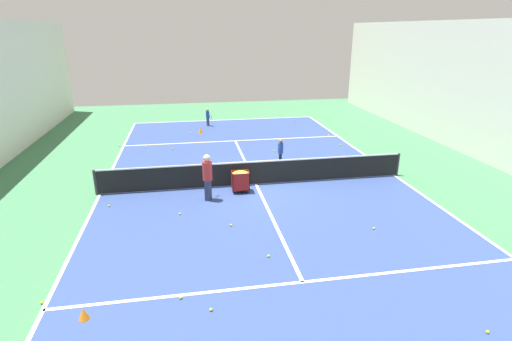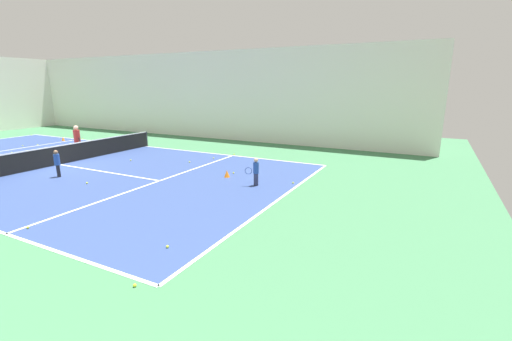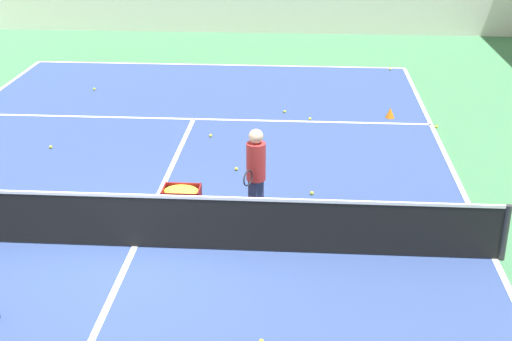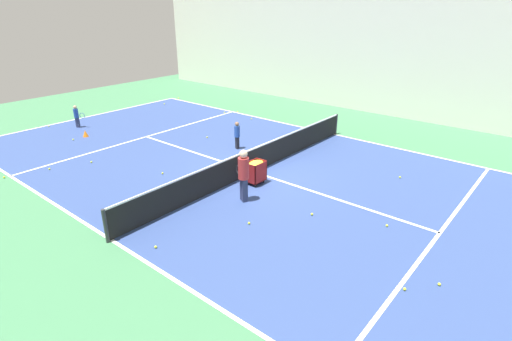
% 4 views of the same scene
% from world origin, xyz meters
% --- Properties ---
extents(ground_plane, '(37.12, 37.12, 0.00)m').
position_xyz_m(ground_plane, '(0.00, 0.00, 0.00)').
color(ground_plane, '#3D754C').
extents(court_playing_area, '(11.62, 23.52, 0.00)m').
position_xyz_m(court_playing_area, '(0.00, 0.00, 0.00)').
color(court_playing_area, navy).
rests_on(court_playing_area, ground).
extents(line_baseline_near, '(11.62, 0.10, 0.00)m').
position_xyz_m(line_baseline_near, '(0.00, -11.76, 0.01)').
color(line_baseline_near, white).
rests_on(line_baseline_near, ground).
extents(line_sideline_left, '(0.10, 23.52, 0.00)m').
position_xyz_m(line_sideline_left, '(-5.81, 0.00, 0.01)').
color(line_sideline_left, white).
rests_on(line_sideline_left, ground).
extents(line_sideline_right, '(0.10, 23.52, 0.00)m').
position_xyz_m(line_sideline_right, '(5.81, 0.00, 0.01)').
color(line_sideline_right, white).
rests_on(line_sideline_right, ground).
extents(line_service_near, '(11.62, 0.10, 0.00)m').
position_xyz_m(line_service_near, '(0.00, -6.47, 0.01)').
color(line_service_near, white).
rests_on(line_service_near, ground).
extents(line_service_far, '(11.62, 0.10, 0.00)m').
position_xyz_m(line_service_far, '(0.00, 6.47, 0.01)').
color(line_service_far, white).
rests_on(line_service_far, ground).
extents(line_centre_service, '(0.10, 12.94, 0.00)m').
position_xyz_m(line_centre_service, '(0.00, 0.00, 0.01)').
color(line_centre_service, white).
rests_on(line_centre_service, ground).
extents(tennis_net, '(11.92, 0.10, 0.95)m').
position_xyz_m(tennis_net, '(0.00, 0.00, 0.49)').
color(tennis_net, '#2D2D33').
rests_on(tennis_net, ground).
extents(player_near_baseline, '(0.37, 0.52, 1.10)m').
position_xyz_m(player_near_baseline, '(1.22, -10.27, 0.63)').
color(player_near_baseline, '#2D3351').
rests_on(player_near_baseline, ground).
extents(coach_at_net, '(0.45, 0.69, 1.68)m').
position_xyz_m(coach_at_net, '(1.92, 1.16, 0.96)').
color(coach_at_net, '#2D3351').
rests_on(coach_at_net, ground).
extents(child_midcourt, '(0.30, 0.30, 1.16)m').
position_xyz_m(child_midcourt, '(-1.48, -2.18, 0.67)').
color(child_midcourt, black).
rests_on(child_midcourt, ground).
extents(ball_cart, '(0.63, 0.45, 0.81)m').
position_xyz_m(ball_cart, '(0.69, 0.64, 0.57)').
color(ball_cart, maroon).
rests_on(ball_cart, ground).
extents(training_cone_0, '(0.23, 0.23, 0.26)m').
position_xyz_m(training_cone_0, '(4.86, 6.91, 0.13)').
color(training_cone_0, orange).
rests_on(training_cone_0, ground).
extents(training_cone_1, '(0.25, 0.25, 0.30)m').
position_xyz_m(training_cone_1, '(1.76, -8.62, 0.15)').
color(training_cone_1, orange).
rests_on(training_cone_1, ground).
extents(tennis_ball_0, '(0.07, 0.07, 0.07)m').
position_xyz_m(tennis_ball_0, '(2.12, -11.49, 0.04)').
color(tennis_ball_0, yellow).
rests_on(tennis_ball_0, ground).
extents(tennis_ball_1, '(0.07, 0.07, 0.07)m').
position_xyz_m(tennis_ball_1, '(5.30, 1.18, 0.04)').
color(tennis_ball_1, yellow).
rests_on(tennis_ball_1, ground).
extents(tennis_ball_2, '(0.07, 0.07, 0.07)m').
position_xyz_m(tennis_ball_2, '(1.36, 3.30, 0.04)').
color(tennis_ball_2, yellow).
rests_on(tennis_ball_2, ground).
extents(tennis_ball_3, '(0.07, 0.07, 0.07)m').
position_xyz_m(tennis_ball_3, '(-5.91, -6.15, 0.04)').
color(tennis_ball_3, yellow).
rests_on(tennis_ball_3, ground).
extents(tennis_ball_4, '(0.07, 0.07, 0.07)m').
position_xyz_m(tennis_ball_4, '(5.90, 6.23, 0.04)').
color(tennis_ball_4, yellow).
rests_on(tennis_ball_4, ground).
extents(tennis_ball_5, '(0.07, 0.07, 0.07)m').
position_xyz_m(tennis_ball_5, '(3.30, -5.43, 0.04)').
color(tennis_ball_5, yellow).
rests_on(tennis_ball_5, ground).
extents(tennis_ball_6, '(0.07, 0.07, 0.07)m').
position_xyz_m(tennis_ball_6, '(-5.29, -4.64, 0.04)').
color(tennis_ball_6, yellow).
rests_on(tennis_ball_6, ground).
extents(tennis_ball_7, '(0.07, 0.07, 0.07)m').
position_xyz_m(tennis_ball_7, '(2.24, -2.45, 0.04)').
color(tennis_ball_7, yellow).
rests_on(tennis_ball_7, ground).
extents(tennis_ball_8, '(0.07, 0.07, 0.07)m').
position_xyz_m(tennis_ball_8, '(-2.86, 4.26, 0.04)').
color(tennis_ball_8, yellow).
rests_on(tennis_ball_8, ground).
extents(tennis_ball_10, '(0.07, 0.07, 0.07)m').
position_xyz_m(tennis_ball_10, '(2.91, 2.22, 0.04)').
color(tennis_ball_10, yellow).
rests_on(tennis_ball_10, ground).
extents(tennis_ball_11, '(0.07, 0.07, 0.07)m').
position_xyz_m(tennis_ball_11, '(4.64, -5.98, 0.04)').
color(tennis_ball_11, yellow).
rests_on(tennis_ball_11, ground).
extents(tennis_ball_12, '(0.07, 0.07, 0.07)m').
position_xyz_m(tennis_ball_12, '(-4.47, -10.81, 0.04)').
color(tennis_ball_12, yellow).
rests_on(tennis_ball_12, ground).
extents(tennis_ball_13, '(0.07, 0.07, 0.07)m').
position_xyz_m(tennis_ball_13, '(6.02, -6.44, 0.04)').
color(tennis_ball_13, yellow).
rests_on(tennis_ball_13, ground).
extents(tennis_ball_14, '(0.07, 0.07, 0.07)m').
position_xyz_m(tennis_ball_14, '(-5.33, -6.62, 0.04)').
color(tennis_ball_14, yellow).
rests_on(tennis_ball_14, ground).
extents(tennis_ball_15, '(0.07, 0.07, 0.07)m').
position_xyz_m(tennis_ball_15, '(-3.14, 8.75, 0.04)').
color(tennis_ball_15, yellow).
rests_on(tennis_ball_15, ground).
extents(tennis_ball_16, '(0.07, 0.07, 0.07)m').
position_xyz_m(tennis_ball_16, '(-1.66, -4.19, 0.04)').
color(tennis_ball_16, yellow).
rests_on(tennis_ball_16, ground).
extents(tennis_ball_17, '(0.07, 0.07, 0.07)m').
position_xyz_m(tennis_ball_17, '(-6.03, -11.36, 0.04)').
color(tennis_ball_17, yellow).
rests_on(tennis_ball_17, ground).
extents(tennis_ball_18, '(0.07, 0.07, 0.07)m').
position_xyz_m(tennis_ball_18, '(2.88, 6.60, 0.04)').
color(tennis_ball_18, yellow).
rests_on(tennis_ball_18, ground).
extents(tennis_ball_19, '(0.07, 0.07, 0.07)m').
position_xyz_m(tennis_ball_19, '(-4.33, -0.53, 0.04)').
color(tennis_ball_19, yellow).
rests_on(tennis_ball_19, ground).
extents(tennis_ball_20, '(0.07, 0.07, 0.07)m').
position_xyz_m(tennis_ball_20, '(2.39, -8.57, 0.04)').
color(tennis_ball_20, yellow).
rests_on(tennis_ball_20, ground).
extents(tennis_ball_21, '(0.07, 0.07, 0.07)m').
position_xyz_m(tennis_ball_21, '(2.24, 7.12, 0.04)').
color(tennis_ball_21, yellow).
rests_on(tennis_ball_21, ground).
extents(tennis_ball_22, '(0.07, 0.07, 0.07)m').
position_xyz_m(tennis_ball_22, '(0.58, 5.24, 0.04)').
color(tennis_ball_22, yellow).
rests_on(tennis_ball_22, ground).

